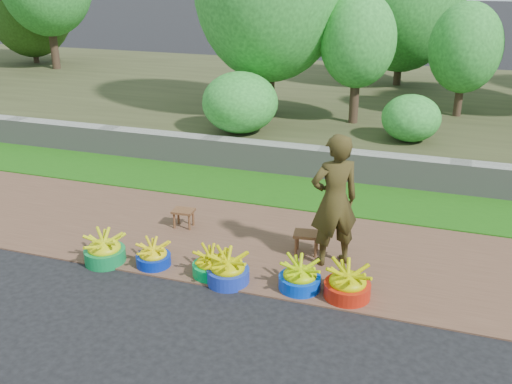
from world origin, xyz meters
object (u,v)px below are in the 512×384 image
(stool_left, at_px, (183,213))
(basin_a, at_px, (105,250))
(basin_b, at_px, (153,256))
(stool_right, at_px, (307,237))
(basin_f, at_px, (347,284))
(vendor_woman, at_px, (334,201))
(basin_c, at_px, (211,265))
(basin_e, at_px, (300,277))
(basin_d, at_px, (228,270))

(stool_left, bearing_deg, basin_a, -112.56)
(basin_b, height_order, stool_right, basin_b)
(stool_right, bearing_deg, basin_f, -51.58)
(basin_b, distance_m, vendor_woman, 2.39)
(stool_left, bearing_deg, basin_f, -23.19)
(basin_f, bearing_deg, basin_a, -177.23)
(basin_b, relative_size, vendor_woman, 0.26)
(basin_c, relative_size, basin_e, 0.93)
(basin_d, relative_size, vendor_woman, 0.30)
(basin_d, height_order, stool_left, basin_d)
(stool_left, distance_m, stool_right, 1.90)
(basin_b, distance_m, basin_e, 1.91)
(basin_b, xyz_separation_m, basin_c, (0.79, 0.01, 0.01))
(stool_right, height_order, vendor_woman, vendor_woman)
(basin_c, relative_size, vendor_woman, 0.27)
(basin_e, distance_m, stool_left, 2.31)
(stool_left, relative_size, stool_right, 0.86)
(basin_a, relative_size, vendor_woman, 0.31)
(basin_b, bearing_deg, basin_d, -4.08)
(basin_c, distance_m, basin_d, 0.27)
(basin_a, distance_m, vendor_woman, 3.00)
(basin_a, distance_m, basin_d, 1.69)
(basin_c, height_order, basin_f, basin_f)
(basin_d, distance_m, stool_right, 1.24)
(basin_e, relative_size, stool_left, 1.57)
(stool_right, bearing_deg, basin_b, -152.47)
(basin_f, distance_m, stool_left, 2.82)
(basin_f, height_order, vendor_woman, vendor_woman)
(basin_a, height_order, basin_d, basin_a)
(vendor_woman, bearing_deg, stool_right, -54.31)
(stool_right, xyz_separation_m, vendor_woman, (0.36, -0.14, 0.62))
(vendor_woman, bearing_deg, basin_e, 39.29)
(basin_d, relative_size, basin_f, 0.96)
(basin_c, height_order, basin_e, basin_e)
(basin_d, distance_m, basin_e, 0.87)
(basin_f, bearing_deg, vendor_woman, 114.29)
(basin_b, bearing_deg, basin_c, 0.65)
(basin_c, relative_size, basin_d, 0.90)
(basin_f, xyz_separation_m, stool_right, (-0.70, 0.88, 0.08))
(stool_right, bearing_deg, vendor_woman, -20.65)
(basin_a, height_order, basin_b, basin_a)
(basin_e, bearing_deg, basin_a, -176.57)
(vendor_woman, bearing_deg, basin_a, -15.79)
(basin_e, height_order, stool_left, basin_e)
(basin_b, height_order, basin_e, basin_e)
(basin_e, bearing_deg, vendor_woman, 72.95)
(basin_a, bearing_deg, vendor_woman, 17.87)
(stool_left, relative_size, vendor_woman, 0.19)
(basin_b, bearing_deg, stool_right, 27.53)
(basin_a, xyz_separation_m, basin_f, (3.11, 0.15, 0.00))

